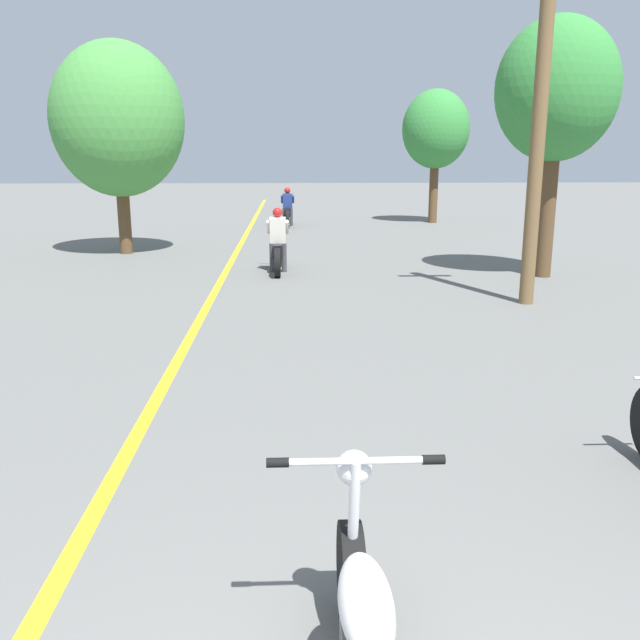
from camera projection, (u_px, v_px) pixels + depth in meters
name	position (u px, v px, depth m)	size (l,w,h in m)	color
lane_stripe_center	(225.00, 273.00, 14.62)	(0.14, 48.00, 0.01)	yellow
utility_pole	(539.00, 121.00, 10.95)	(1.10, 0.24, 5.85)	brown
roadside_tree_right_near	(557.00, 92.00, 13.34)	(2.43, 2.19, 5.14)	#513A23
roadside_tree_right_far	(436.00, 130.00, 24.61)	(2.45, 2.21, 4.80)	#513A23
roadside_tree_left	(118.00, 120.00, 16.74)	(3.28, 2.95, 5.22)	#513A23
motorcycle_foreground	(364.00, 638.00, 2.98)	(0.87, 1.95, 1.07)	black
motorcycle_rider_lead	(278.00, 248.00, 14.69)	(0.50, 2.03, 1.39)	black
motorcycle_rider_far	(288.00, 211.00, 24.16)	(0.50, 2.14, 1.35)	black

